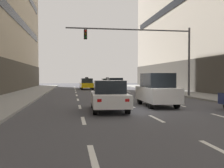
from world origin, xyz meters
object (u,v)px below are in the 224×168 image
(taxi_driving_2, at_px, (87,84))
(car_driving_3, at_px, (114,85))
(car_driving_0, at_px, (109,96))
(car_driving_1, at_px, (157,90))
(taxi_driving_4, at_px, (107,84))
(traffic_signal_0, at_px, (151,46))

(taxi_driving_2, distance_m, car_driving_3, 6.43)
(car_driving_0, bearing_deg, car_driving_1, 27.45)
(taxi_driving_2, bearing_deg, taxi_driving_4, 19.23)
(car_driving_0, xyz_separation_m, car_driving_3, (3.36, 18.23, 0.03))
(car_driving_1, height_order, traffic_signal_0, traffic_signal_0)
(car_driving_3, bearing_deg, taxi_driving_4, 90.02)
(car_driving_0, bearing_deg, taxi_driving_4, 82.32)
(car_driving_0, distance_m, taxi_driving_4, 25.14)
(traffic_signal_0, bearing_deg, car_driving_1, -104.42)
(taxi_driving_4, xyz_separation_m, traffic_signal_0, (1.66, -16.68, 3.87))
(car_driving_1, relative_size, traffic_signal_0, 0.39)
(taxi_driving_4, bearing_deg, car_driving_0, -97.68)
(car_driving_3, height_order, taxi_driving_4, taxi_driving_4)
(car_driving_0, distance_m, traffic_signal_0, 10.38)
(taxi_driving_4, bearing_deg, taxi_driving_2, -160.77)
(taxi_driving_2, xyz_separation_m, taxi_driving_4, (3.22, 1.12, -0.02))
(car_driving_1, bearing_deg, traffic_signal_0, 75.58)
(car_driving_1, xyz_separation_m, traffic_signal_0, (1.67, 6.49, 3.62))
(car_driving_0, bearing_deg, car_driving_3, 79.55)
(car_driving_0, relative_size, car_driving_1, 1.04)
(car_driving_1, bearing_deg, car_driving_3, 89.96)
(car_driving_3, height_order, traffic_signal_0, traffic_signal_0)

